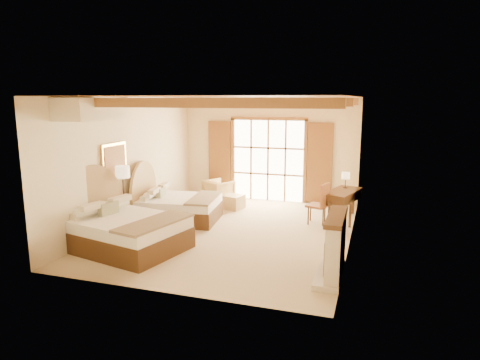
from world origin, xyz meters
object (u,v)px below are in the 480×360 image
at_px(bed_near, 120,228).
at_px(bed_far, 174,205).
at_px(desk, 342,204).
at_px(nightstand, 120,222).
at_px(armchair, 219,191).

height_order(bed_near, bed_far, bed_near).
bearing_deg(desk, nightstand, -133.13).
height_order(bed_far, armchair, bed_far).
bearing_deg(bed_far, bed_near, -99.18).
distance_m(bed_far, armchair, 2.23).
bearing_deg(desk, bed_near, -122.93).
relative_size(nightstand, desk, 0.40).
height_order(bed_near, nightstand, bed_near).
distance_m(bed_near, armchair, 4.57).
bearing_deg(nightstand, desk, 48.17).
relative_size(bed_near, desk, 1.70).
bearing_deg(bed_near, desk, 54.09).
height_order(nightstand, desk, desk).
distance_m(bed_far, desk, 4.45).
height_order(bed_far, nightstand, bed_far).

